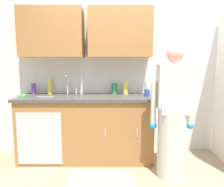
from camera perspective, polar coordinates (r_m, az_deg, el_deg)
ground_plane at (r=2.79m, az=3.65°, el=-22.47°), size 9.00×9.00×0.00m
kitchen_wall_with_uppers at (r=3.39m, az=0.40°, el=9.04°), size 4.80×0.44×2.70m
counter_cabinet at (r=3.27m, az=-6.96°, el=-9.23°), size 1.90×0.62×0.90m
countertop at (r=3.16m, az=-7.05°, el=-1.06°), size 1.96×0.66×0.04m
sink at (r=3.21m, az=-11.61°, el=-0.93°), size 0.50×0.36×0.35m
person_at_sink at (r=2.77m, az=15.39°, el=-7.42°), size 0.55×0.34×1.62m
floor_mat at (r=2.83m, az=-2.78°, el=-21.88°), size 0.80×0.50×0.01m
bottle_water_tall at (r=3.48m, az=-16.27°, el=1.80°), size 0.08×0.08×0.24m
bottle_dish_liquid at (r=3.33m, az=3.38°, el=1.52°), size 0.08×0.08×0.20m
bottle_soap at (r=3.34m, az=8.98°, el=1.44°), size 0.07×0.07×0.20m
bottle_cleaner_spray at (r=3.54m, az=-20.11°, el=1.19°), size 0.07×0.07×0.17m
bottle_water_short at (r=3.34m, az=0.43°, el=1.30°), size 0.08×0.08×0.17m
cup_by_sink at (r=3.15m, az=9.08°, el=0.17°), size 0.08×0.08×0.10m
knife_on_counter at (r=3.19m, az=-17.30°, el=-0.86°), size 0.24×0.03×0.01m
sponge at (r=3.33m, az=-22.69°, el=-0.56°), size 0.11×0.07×0.03m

